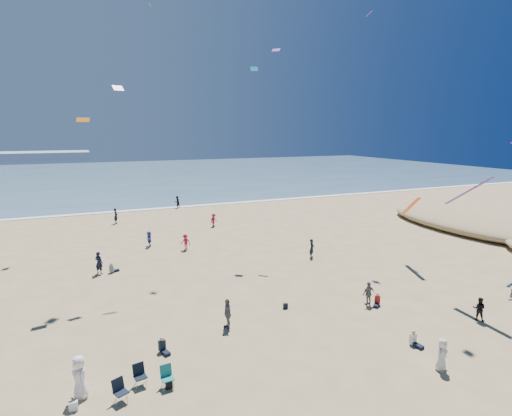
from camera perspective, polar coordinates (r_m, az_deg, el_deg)
name	(u,v)px	position (r m, az deg, el deg)	size (l,w,h in m)	color
ground	(286,388)	(19.66, 4.29, -24.25)	(220.00, 220.00, 0.00)	tan
ocean	(116,176)	(110.03, -19.36, 4.38)	(220.00, 100.00, 0.06)	#476B84
surf_line	(143,210)	(60.72, -15.79, -0.23)	(220.00, 1.20, 0.08)	white
standing_flyers	(224,258)	(34.03, -4.53, -7.08)	(28.72, 47.50, 1.92)	#354792
seated_group	(270,324)	(23.84, 2.00, -16.28)	(16.74, 24.89, 0.84)	silver
chair_cluster	(143,381)	(19.75, -15.80, -22.72)	(2.72, 1.55, 1.00)	black
white_tote	(73,406)	(19.80, -24.63, -24.32)	(0.35, 0.20, 0.40)	white
black_backpack	(169,384)	(19.88, -12.33, -23.37)	(0.30, 0.22, 0.38)	black
navy_bag	(286,306)	(26.72, 4.24, -13.78)	(0.28, 0.18, 0.34)	black
kites_aloft	(331,87)	(31.61, 10.66, 16.59)	(43.52, 42.58, 31.13)	red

